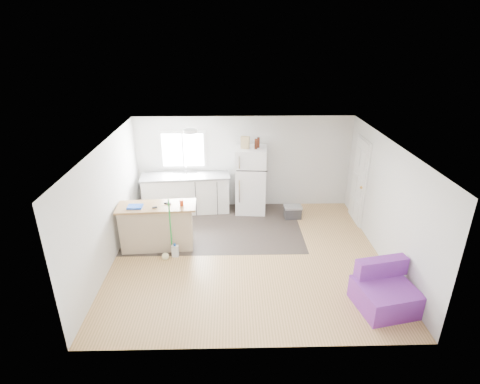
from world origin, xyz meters
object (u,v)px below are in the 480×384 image
kitchen_cabinets (186,193)px  cleaner_jug (175,251)px  refrigerator (251,180)px  bottle_right (258,143)px  purple_seat (384,292)px  cooler (293,212)px  cardboard_box (245,143)px  red_cup (182,203)px  blue_tray (135,207)px  bottle_left (256,144)px  mop (167,249)px  peninsula (157,226)px

kitchen_cabinets → cleaner_jug: size_ratio=7.55×
refrigerator → bottle_right: bottle_right is taller
refrigerator → purple_seat: 4.32m
kitchen_cabinets → refrigerator: size_ratio=1.33×
cooler → cardboard_box: cardboard_box is taller
red_cup → cardboard_box: size_ratio=0.40×
kitchen_cabinets → refrigerator: refrigerator is taller
kitchen_cabinets → bottle_right: size_ratio=9.06×
red_cup → blue_tray: 0.95m
blue_tray → bottle_left: (2.58, 1.73, 0.81)m
blue_tray → purple_seat: bearing=-22.6°
cleaner_jug → mop: (-0.16, -0.07, 0.10)m
peninsula → bottle_left: size_ratio=6.63×
blue_tray → refrigerator: bearing=36.7°
mop → blue_tray: bearing=138.6°
cooler → bottle_left: bearing=157.6°
cooler → red_cup: bearing=-155.4°
purple_seat → mop: 4.20m
kitchen_cabinets → purple_seat: size_ratio=2.12×
kitchen_cabinets → mop: size_ratio=1.64×
refrigerator → cardboard_box: 1.02m
mop → bottle_left: (1.94, 2.09, 1.60)m
mop → bottle_left: bearing=35.5°
peninsula → cleaner_jug: size_ratio=5.53×
refrigerator → mop: (-1.83, -2.21, -0.62)m
kitchen_cabinets → purple_seat: 5.31m
cardboard_box → bottle_left: (0.26, -0.05, -0.02)m
red_cup → bottle_right: bottle_right is taller
cleaner_jug → bottle_right: size_ratio=1.20×
kitchen_cabinets → refrigerator: 1.69m
kitchen_cabinets → blue_tray: size_ratio=7.55×
cardboard_box → bottle_left: 0.27m
purple_seat → bottle_left: (-1.97, 3.62, 1.55)m
cardboard_box → bottle_right: size_ratio=1.20×
blue_tray → bottle_left: size_ratio=1.20×
red_cup → bottle_right: 2.58m
purple_seat → blue_tray: size_ratio=3.56×
mop → bottle_left: 3.27m
cooler → bottle_left: (-0.93, 0.33, 1.66)m
cardboard_box → cleaner_jug: bearing=-126.3°
purple_seat → cleaner_jug: 4.08m
refrigerator → cardboard_box: bearing=-151.5°
cleaner_jug → red_cup: red_cup is taller
cooler → red_cup: red_cup is taller
kitchen_cabinets → cooler: size_ratio=5.15×
peninsula → bottle_right: size_ratio=6.63×
mop → bottle_left: bottle_left is taller
red_cup → blue_tray: bearing=-175.5°
cardboard_box → kitchen_cabinets: bearing=176.3°
red_cup → bottle_left: size_ratio=0.48×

